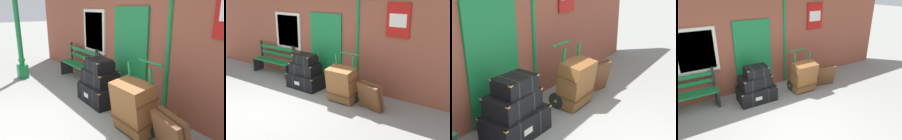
# 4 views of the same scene
# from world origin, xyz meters

# --- Properties ---
(ground_plane) EXTENTS (60.00, 60.00, 0.00)m
(ground_plane) POSITION_xyz_m (0.00, 0.00, 0.00)
(ground_plane) COLOR gray
(brick_facade) EXTENTS (10.40, 0.35, 3.20)m
(brick_facade) POSITION_xyz_m (-0.01, 2.60, 1.60)
(brick_facade) COLOR brown
(brick_facade) RESTS_ON ground
(platform_bench) EXTENTS (1.60, 0.43, 1.01)m
(platform_bench) POSITION_xyz_m (-1.92, 2.16, 0.44)
(platform_bench) COLOR #197A3D
(platform_bench) RESTS_ON ground
(steamer_trunk_base) EXTENTS (1.03, 0.67, 0.43)m
(steamer_trunk_base) POSITION_xyz_m (-0.18, 1.76, 0.21)
(steamer_trunk_base) COLOR black
(steamer_trunk_base) RESTS_ON ground
(steamer_trunk_middle) EXTENTS (0.83, 0.58, 0.33)m
(steamer_trunk_middle) POSITION_xyz_m (-0.20, 1.78, 0.58)
(steamer_trunk_middle) COLOR black
(steamer_trunk_middle) RESTS_ON steamer_trunk_base
(steamer_trunk_top) EXTENTS (0.62, 0.47, 0.27)m
(steamer_trunk_top) POSITION_xyz_m (-0.16, 1.75, 0.87)
(steamer_trunk_top) COLOR black
(steamer_trunk_top) RESTS_ON steamer_trunk_middle
(porters_trolley) EXTENTS (0.71, 0.56, 1.21)m
(porters_trolley) POSITION_xyz_m (1.24, 1.70, 0.27)
(porters_trolley) COLOR black
(porters_trolley) RESTS_ON ground
(large_brown_trunk) EXTENTS (0.70, 0.56, 0.93)m
(large_brown_trunk) POSITION_xyz_m (1.24, 1.53, 0.47)
(large_brown_trunk) COLOR brown
(large_brown_trunk) RESTS_ON ground
(suitcase_brown) EXTENTS (0.68, 0.49, 0.70)m
(suitcase_brown) POSITION_xyz_m (2.05, 1.52, 0.35)
(suitcase_brown) COLOR brown
(suitcase_brown) RESTS_ON ground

